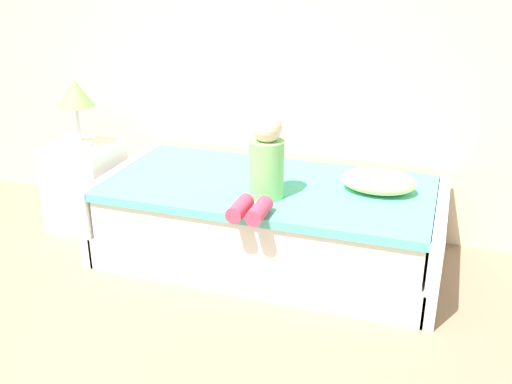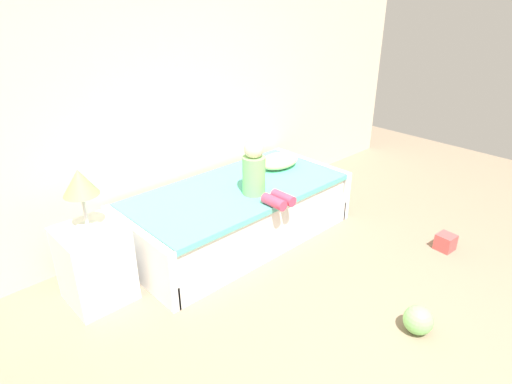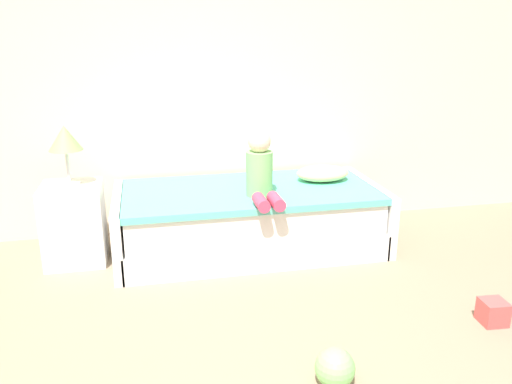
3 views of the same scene
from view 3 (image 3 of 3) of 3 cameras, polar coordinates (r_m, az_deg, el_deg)
wall_rear at (r=4.46m, az=-9.72°, el=13.91°), size 7.20×0.10×2.90m
bed at (r=4.18m, az=-0.73°, el=-2.97°), size 2.11×1.00×0.50m
nightstand at (r=4.17m, az=-19.38°, el=-3.29°), size 0.44×0.44×0.60m
table_lamp at (r=4.00m, az=-20.29°, el=5.28°), size 0.24×0.24×0.45m
child_figure at (r=3.84m, az=0.53°, el=2.34°), size 0.20×0.51×0.50m
pillow at (r=4.35m, az=7.35°, el=2.08°), size 0.44×0.30×0.13m
toy_ball at (r=2.74m, az=8.69°, el=-18.61°), size 0.20×0.20×0.20m
toy_block at (r=3.52m, az=24.65°, el=-11.93°), size 0.16×0.16×0.15m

